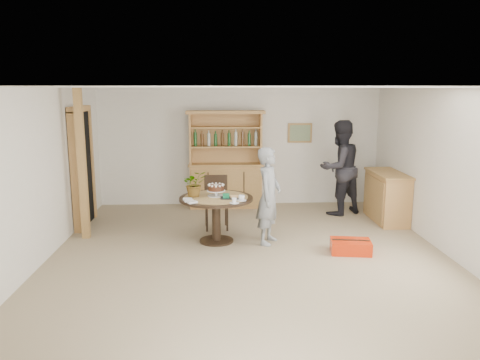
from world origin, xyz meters
The scene contains 17 objects.
ground centered at (0.00, 0.00, 0.00)m, with size 7.00×7.00×0.00m, color tan.
room_shell centered at (0.00, 0.01, 1.74)m, with size 6.04×7.04×2.52m.
doorway centered at (-2.93, 2.00, 1.11)m, with size 0.13×1.10×2.18m.
pine_post centered at (-2.70, 1.20, 1.25)m, with size 0.12×0.12×2.50m, color tan.
hutch centered at (-0.30, 3.24, 0.69)m, with size 1.62×0.54×2.04m.
sideboard centered at (2.74, 2.00, 0.47)m, with size 0.54×1.26×0.94m.
dining_table centered at (-0.49, 0.89, 0.60)m, with size 1.20×1.20×0.76m.
dining_chair centered at (-0.50, 1.72, 0.54)m, with size 0.44×0.44×0.95m.
birthday_cake centered at (-0.49, 0.94, 0.88)m, with size 0.30×0.30×0.20m.
flower_vase centered at (-0.84, 0.94, 0.97)m, with size 0.38×0.33×0.42m, color #3F7233.
gift_tray centered at (-0.28, 0.77, 0.79)m, with size 0.30×0.20×0.08m.
coffee_cup_a centered at (-0.09, 0.61, 0.80)m, with size 0.15×0.15×0.09m.
coffee_cup_b centered at (-0.21, 0.44, 0.79)m, with size 0.15×0.15×0.08m.
napkins centered at (-0.90, 0.58, 0.77)m, with size 0.24×0.33×0.03m.
teen_boy centered at (0.36, 0.79, 0.79)m, with size 0.57×0.38×1.57m, color gray.
adult_person centered at (1.95, 2.55, 0.94)m, with size 0.92×0.71×1.88m, color black.
red_suitcase centered at (1.57, 0.26, 0.10)m, with size 0.65×0.48×0.21m.
Camera 1 is at (-0.44, -6.51, 2.48)m, focal length 35.00 mm.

